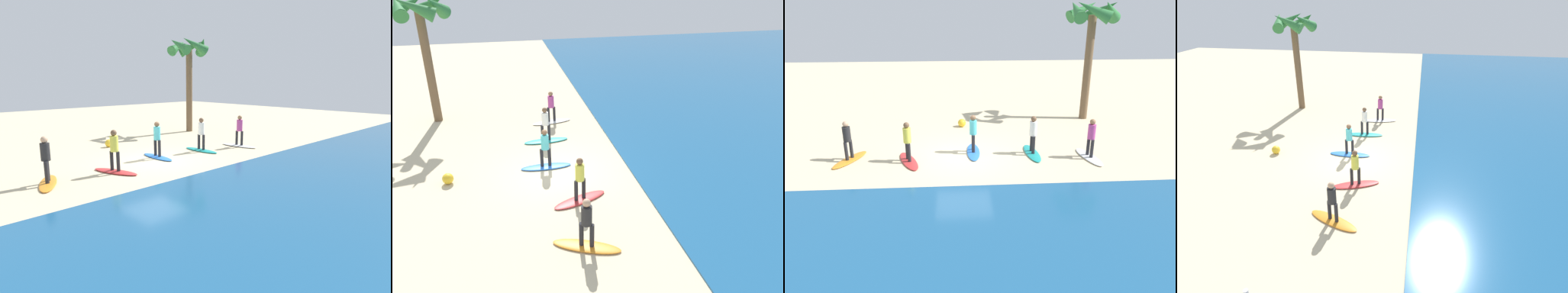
% 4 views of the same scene
% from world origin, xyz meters
% --- Properties ---
extents(ground_plane, '(60.00, 60.00, 0.00)m').
position_xyz_m(ground_plane, '(0.00, 0.00, 0.00)').
color(ground_plane, beige).
extents(surfboard_white, '(0.91, 2.16, 0.09)m').
position_xyz_m(surfboard_white, '(-5.39, 0.58, 0.04)').
color(surfboard_white, white).
rests_on(surfboard_white, ground).
extents(surfer_white, '(0.32, 0.46, 1.64)m').
position_xyz_m(surfer_white, '(-5.39, 0.58, 1.04)').
color(surfer_white, '#232328').
rests_on(surfer_white, surfboard_white).
extents(surfboard_teal, '(0.70, 2.13, 0.09)m').
position_xyz_m(surfboard_teal, '(-3.03, -0.02, 0.04)').
color(surfboard_teal, teal).
rests_on(surfboard_teal, ground).
extents(surfer_teal, '(0.32, 0.46, 1.64)m').
position_xyz_m(surfer_teal, '(-3.03, -0.02, 1.04)').
color(surfer_teal, '#232328').
rests_on(surfer_teal, surfboard_teal).
extents(surfboard_blue, '(0.58, 2.10, 0.09)m').
position_xyz_m(surfboard_blue, '(-0.47, -0.35, 0.04)').
color(surfboard_blue, blue).
rests_on(surfboard_blue, ground).
extents(surfer_blue, '(0.32, 0.46, 1.64)m').
position_xyz_m(surfer_blue, '(-0.47, -0.35, 1.04)').
color(surfer_blue, '#232328').
rests_on(surfer_blue, surfboard_blue).
extents(surfboard_red, '(1.26, 2.16, 0.09)m').
position_xyz_m(surfboard_red, '(2.27, 0.52, 0.04)').
color(surfboard_red, red).
rests_on(surfboard_red, ground).
extents(surfer_red, '(0.32, 0.44, 1.64)m').
position_xyz_m(surfer_red, '(2.27, 0.52, 1.04)').
color(surfer_red, '#232328').
rests_on(surfer_red, surfboard_red).
extents(surfboard_orange, '(1.38, 2.14, 0.09)m').
position_xyz_m(surfboard_orange, '(4.77, 0.20, 0.04)').
color(surfboard_orange, orange).
rests_on(surfboard_orange, ground).
extents(surfer_orange, '(0.32, 0.43, 1.64)m').
position_xyz_m(surfer_orange, '(4.77, 0.20, 1.04)').
color(surfer_orange, '#232328').
rests_on(surfer_orange, surfboard_orange).
extents(palm_tree, '(2.88, 3.03, 6.62)m').
position_xyz_m(palm_tree, '(-7.09, -5.40, 5.31)').
color(palm_tree, brown).
rests_on(palm_tree, ground).
extents(beach_ball, '(0.43, 0.43, 0.43)m').
position_xyz_m(beach_ball, '(-0.05, -4.22, 0.22)').
color(beach_ball, yellow).
rests_on(beach_ball, ground).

